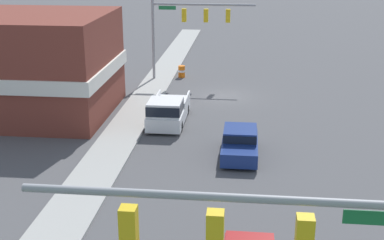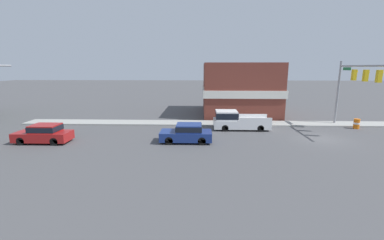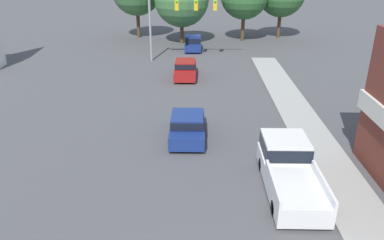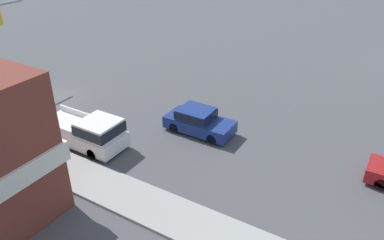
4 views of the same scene
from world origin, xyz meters
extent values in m
plane|color=#4C4C4F|center=(0.00, 0.00, 0.00)|extent=(200.00, 200.00, 0.00)
cylinder|color=black|center=(-2.28, 13.02, 0.33)|extent=(0.22, 0.66, 0.66)
cylinder|color=black|center=(-0.59, 13.02, 0.33)|extent=(0.22, 0.66, 0.66)
cylinder|color=black|center=(-2.28, 10.37, 0.33)|extent=(0.22, 0.66, 0.66)
cylinder|color=black|center=(-0.59, 10.37, 0.33)|extent=(0.22, 0.66, 0.66)
cube|color=navy|center=(-1.44, 11.70, 0.55)|extent=(1.91, 4.28, 0.74)
cube|color=navy|center=(-1.44, 11.44, 1.23)|extent=(1.76, 2.05, 0.61)
cube|color=black|center=(-1.44, 11.44, 1.23)|extent=(1.78, 2.14, 0.42)
cylinder|color=black|center=(-1.21, 22.18, 0.33)|extent=(0.22, 0.66, 0.66)
cylinder|color=black|center=(2.27, 8.09, 0.33)|extent=(0.22, 0.66, 0.66)
cylinder|color=black|center=(4.19, 8.09, 0.33)|extent=(0.22, 0.66, 0.66)
cylinder|color=black|center=(2.27, 4.65, 0.33)|extent=(0.22, 0.66, 0.66)
cylinder|color=black|center=(4.19, 4.65, 0.33)|extent=(0.22, 0.66, 0.66)
cube|color=white|center=(3.23, 6.37, 0.61)|extent=(2.14, 5.55, 0.85)
cube|color=white|center=(3.23, 7.89, 1.46)|extent=(2.03, 2.11, 0.86)
cube|color=black|center=(3.23, 7.89, 1.46)|extent=(2.05, 2.19, 0.60)
cube|color=white|center=(2.22, 5.16, 1.21)|extent=(0.12, 3.14, 0.35)
cube|color=white|center=(4.24, 5.16, 1.21)|extent=(0.12, 3.14, 0.35)
camera|label=1|loc=(-1.73, 38.77, 11.23)|focal=50.00mm
camera|label=2|loc=(-22.14, 10.51, 6.18)|focal=24.00mm
camera|label=3|loc=(-0.78, -7.69, 9.52)|focal=35.00mm
camera|label=4|loc=(16.10, 21.71, 11.96)|focal=35.00mm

